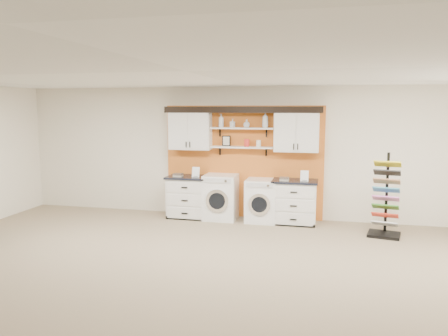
% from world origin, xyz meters
% --- Properties ---
extents(floor, '(10.00, 10.00, 0.00)m').
position_xyz_m(floor, '(0.00, 0.00, 0.00)').
color(floor, gray).
rests_on(floor, ground).
extents(ceiling, '(10.00, 10.00, 0.00)m').
position_xyz_m(ceiling, '(0.00, 0.00, 2.80)').
color(ceiling, white).
rests_on(ceiling, wall_back).
extents(wall_back, '(10.00, 0.00, 10.00)m').
position_xyz_m(wall_back, '(0.00, 4.00, 1.40)').
color(wall_back, silver).
rests_on(wall_back, floor).
extents(accent_panel, '(3.40, 0.07, 2.40)m').
position_xyz_m(accent_panel, '(0.00, 3.96, 1.20)').
color(accent_panel, '#CD6823').
rests_on(accent_panel, wall_back).
extents(upper_cabinet_left, '(0.90, 0.35, 0.84)m').
position_xyz_m(upper_cabinet_left, '(-1.13, 3.79, 1.88)').
color(upper_cabinet_left, white).
rests_on(upper_cabinet_left, wall_back).
extents(upper_cabinet_right, '(0.90, 0.35, 0.84)m').
position_xyz_m(upper_cabinet_right, '(1.13, 3.79, 1.88)').
color(upper_cabinet_right, white).
rests_on(upper_cabinet_right, wall_back).
extents(shelf_lower, '(1.32, 0.28, 0.03)m').
position_xyz_m(shelf_lower, '(0.00, 3.80, 1.53)').
color(shelf_lower, white).
rests_on(shelf_lower, wall_back).
extents(shelf_upper, '(1.32, 0.28, 0.03)m').
position_xyz_m(shelf_upper, '(0.00, 3.80, 1.93)').
color(shelf_upper, white).
rests_on(shelf_upper, wall_back).
extents(crown_molding, '(3.30, 0.41, 0.13)m').
position_xyz_m(crown_molding, '(0.00, 3.81, 2.33)').
color(crown_molding, black).
rests_on(crown_molding, wall_back).
extents(picture_frame, '(0.18, 0.02, 0.22)m').
position_xyz_m(picture_frame, '(-0.35, 3.85, 1.66)').
color(picture_frame, black).
rests_on(picture_frame, shelf_lower).
extents(canister_red, '(0.11, 0.11, 0.16)m').
position_xyz_m(canister_red, '(0.10, 3.80, 1.62)').
color(canister_red, red).
rests_on(canister_red, shelf_lower).
extents(canister_cream, '(0.10, 0.10, 0.14)m').
position_xyz_m(canister_cream, '(0.35, 3.80, 1.61)').
color(canister_cream, silver).
rests_on(canister_cream, shelf_lower).
extents(base_cabinet_left, '(0.92, 0.66, 0.90)m').
position_xyz_m(base_cabinet_left, '(-1.13, 3.64, 0.45)').
color(base_cabinet_left, white).
rests_on(base_cabinet_left, floor).
extents(base_cabinet_right, '(0.91, 0.66, 0.90)m').
position_xyz_m(base_cabinet_right, '(1.13, 3.64, 0.45)').
color(base_cabinet_right, white).
rests_on(base_cabinet_right, floor).
extents(washer, '(0.68, 0.71, 0.95)m').
position_xyz_m(washer, '(-0.42, 3.64, 0.48)').
color(washer, white).
rests_on(washer, floor).
extents(dryer, '(0.63, 0.71, 0.89)m').
position_xyz_m(dryer, '(0.45, 3.64, 0.44)').
color(dryer, white).
rests_on(dryer, floor).
extents(sample_rack, '(0.64, 0.57, 1.54)m').
position_xyz_m(sample_rack, '(2.82, 3.10, 0.50)').
color(sample_rack, black).
rests_on(sample_rack, floor).
extents(soap_bottle_a, '(0.14, 0.14, 0.29)m').
position_xyz_m(soap_bottle_a, '(-0.45, 3.80, 2.09)').
color(soap_bottle_a, silver).
rests_on(soap_bottle_a, shelf_upper).
extents(soap_bottle_b, '(0.11, 0.11, 0.18)m').
position_xyz_m(soap_bottle_b, '(-0.21, 3.80, 2.04)').
color(soap_bottle_b, silver).
rests_on(soap_bottle_b, shelf_upper).
extents(soap_bottle_c, '(0.19, 0.19, 0.17)m').
position_xyz_m(soap_bottle_c, '(0.09, 3.80, 2.03)').
color(soap_bottle_c, silver).
rests_on(soap_bottle_c, shelf_upper).
extents(soap_bottle_d, '(0.16, 0.16, 0.33)m').
position_xyz_m(soap_bottle_d, '(0.48, 3.80, 2.11)').
color(soap_bottle_d, silver).
rests_on(soap_bottle_d, shelf_upper).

